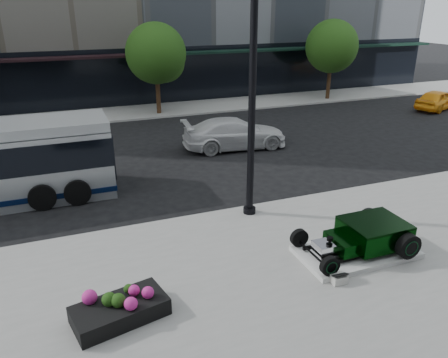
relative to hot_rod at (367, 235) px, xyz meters
name	(u,v)px	position (x,y,z in m)	size (l,w,h in m)	color
ground	(211,190)	(-2.61, 6.13, -0.70)	(120.00, 120.00, 0.00)	black
sidewalk_far	(141,112)	(-2.61, 20.13, -0.64)	(70.00, 4.00, 0.12)	gray
street_trees	(158,56)	(-1.47, 19.20, 3.07)	(29.80, 3.80, 5.70)	black
display_plinth	(356,252)	(-0.33, 0.00, -0.50)	(3.40, 1.80, 0.15)	silver
hot_rod	(367,235)	(0.00, 0.00, 0.00)	(3.22, 2.00, 0.81)	black
info_plaque	(339,278)	(-1.61, -0.98, -0.45)	(0.41, 0.31, 0.31)	silver
lamppost	(252,111)	(-2.10, 3.58, 3.02)	(0.43, 0.43, 7.77)	black
flower_planter	(120,309)	(-7.13, -0.34, -0.33)	(2.29, 1.49, 0.69)	black
white_sedan	(235,133)	(0.34, 10.82, 0.06)	(2.13, 5.24, 1.52)	white
yellow_taxi	(437,100)	(16.61, 13.70, -0.02)	(1.61, 4.00, 1.36)	#FFA819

